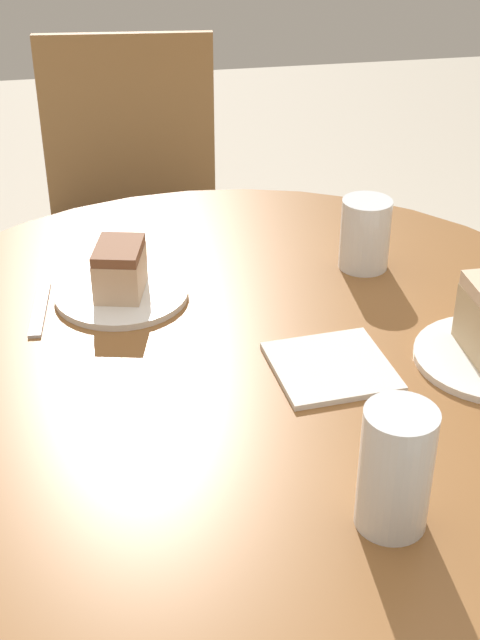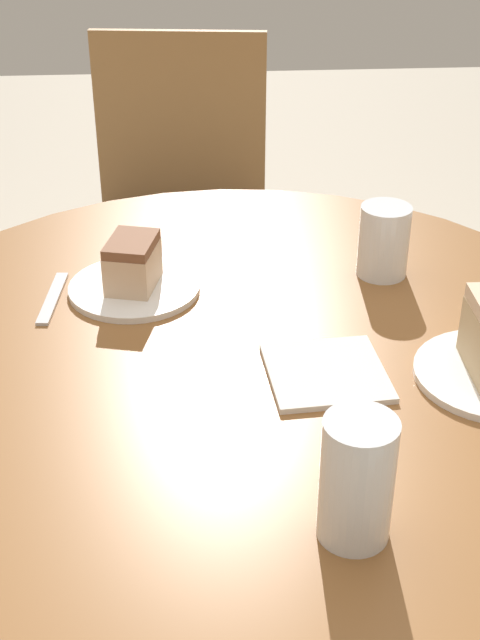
{
  "view_description": "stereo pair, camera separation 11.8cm",
  "coord_description": "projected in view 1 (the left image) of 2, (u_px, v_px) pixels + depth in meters",
  "views": [
    {
      "loc": [
        -0.19,
        -1.0,
        1.39
      ],
      "look_at": [
        0.0,
        0.0,
        0.78
      ],
      "focal_mm": 50.0,
      "sensor_mm": 36.0,
      "label": 1
    },
    {
      "loc": [
        -0.07,
        -1.01,
        1.39
      ],
      "look_at": [
        0.0,
        0.0,
        0.78
      ],
      "focal_mm": 50.0,
      "sensor_mm": 36.0,
      "label": 2
    }
  ],
  "objects": [
    {
      "name": "glass_water",
      "position": [
        365.0,
        237.0,
        1.38
      ],
      "size": [
        0.08,
        0.08,
        0.11
      ],
      "color": "silver",
      "rests_on": "table"
    },
    {
      "name": "cake_slice_near",
      "position": [
        120.0,
        269.0,
        1.3
      ],
      "size": [
        0.09,
        0.1,
        0.07
      ],
      "rotation": [
        0.0,
        0.0,
        2.9
      ],
      "color": "beige",
      "rests_on": "plate_near"
    },
    {
      "name": "glass_lemonade",
      "position": [
        395.0,
        474.0,
        0.88
      ],
      "size": [
        0.07,
        0.07,
        0.14
      ],
      "color": "beige",
      "rests_on": "table"
    },
    {
      "name": "chair",
      "position": [
        132.0,
        231.0,
        2.12
      ],
      "size": [
        0.48,
        0.49,
        0.9
      ],
      "rotation": [
        0.0,
        0.0,
        -0.11
      ],
      "color": "olive",
      "rests_on": "ground_plane"
    },
    {
      "name": "fork",
      "position": [
        40.0,
        309.0,
        1.28
      ],
      "size": [
        0.03,
        0.15,
        0.0
      ],
      "rotation": [
        0.0,
        0.0,
        1.48
      ],
      "color": "silver",
      "rests_on": "table"
    },
    {
      "name": "table",
      "position": [
        240.0,
        436.0,
        1.29
      ],
      "size": [
        1.09,
        1.09,
        0.74
      ],
      "color": "brown",
      "rests_on": "ground_plane"
    },
    {
      "name": "plate_near",
      "position": [
        122.0,
        294.0,
        1.32
      ],
      "size": [
        0.2,
        0.2,
        0.01
      ],
      "color": "white",
      "rests_on": "table"
    },
    {
      "name": "napkin_stack",
      "position": [
        331.0,
        367.0,
        1.15
      ],
      "size": [
        0.16,
        0.16,
        0.01
      ],
      "rotation": [
        0.0,
        0.0,
        0.08
      ],
      "color": "silver",
      "rests_on": "table"
    }
  ]
}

